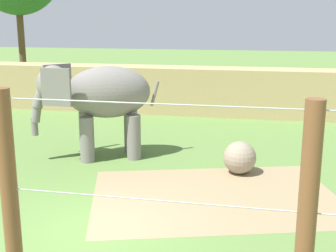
# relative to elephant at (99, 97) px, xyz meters

# --- Properties ---
(ground_plane) EXTENTS (120.00, 120.00, 0.00)m
(ground_plane) POSITION_rel_elephant_xyz_m (1.71, -5.22, -2.10)
(ground_plane) COLOR #5B7F3D
(dirt_patch) EXTENTS (7.51, 6.20, 0.01)m
(dirt_patch) POSITION_rel_elephant_xyz_m (4.20, -2.69, -2.10)
(dirt_patch) COLOR #937F5B
(dirt_patch) RESTS_ON ground
(embankment_wall) EXTENTS (36.00, 1.80, 2.28)m
(embankment_wall) POSITION_rel_elephant_xyz_m (1.71, 7.98, -0.96)
(embankment_wall) COLOR tan
(embankment_wall) RESTS_ON ground
(elephant) EXTENTS (4.01, 2.69, 3.17)m
(elephant) POSITION_rel_elephant_xyz_m (0.00, 0.00, 0.00)
(elephant) COLOR gray
(elephant) RESTS_ON ground
(enrichment_ball) EXTENTS (1.00, 1.00, 1.00)m
(enrichment_ball) POSITION_rel_elephant_xyz_m (4.74, -0.70, -1.60)
(enrichment_ball) COLOR gray
(enrichment_ball) RESTS_ON ground
(cable_fence) EXTENTS (9.50, 0.26, 3.63)m
(cable_fence) POSITION_rel_elephant_xyz_m (1.65, -8.09, -0.28)
(cable_fence) COLOR brown
(cable_fence) RESTS_ON ground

